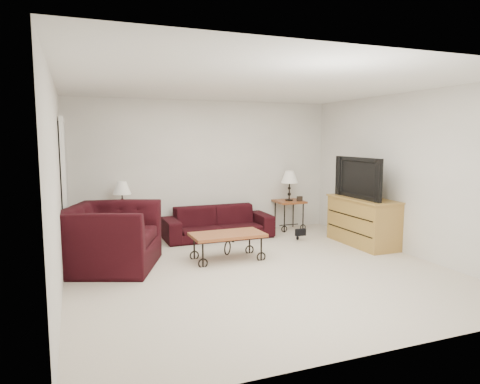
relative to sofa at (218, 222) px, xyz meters
name	(u,v)px	position (x,y,z in m)	size (l,w,h in m)	color
ground	(258,270)	(-0.08, -2.02, -0.28)	(5.00, 5.00, 0.00)	beige
wall_back	(206,168)	(-0.08, 0.48, 0.97)	(5.00, 0.02, 2.50)	white
wall_front	(383,207)	(-0.08, -4.52, 0.97)	(5.00, 0.02, 2.50)	white
wall_left	(57,187)	(-2.58, -2.02, 0.97)	(0.02, 5.00, 2.50)	white
wall_right	(407,174)	(2.42, -2.02, 0.97)	(0.02, 5.00, 2.50)	white
ceiling	(259,84)	(-0.08, -2.02, 2.22)	(5.00, 5.00, 0.00)	white
doorway	(64,191)	(-2.55, -0.37, 0.74)	(0.08, 0.94, 2.04)	black
sofa	(218,222)	(0.00, 0.00, 0.00)	(1.95, 0.76, 0.57)	black
side_table_left	(123,228)	(-1.65, 0.18, -0.02)	(0.49, 0.49, 0.54)	brown
side_table_right	(289,215)	(1.53, 0.18, 0.01)	(0.54, 0.54, 0.58)	brown
lamp_left	(122,197)	(-1.65, 0.18, 0.52)	(0.30, 0.30, 0.54)	black
lamp_right	(289,186)	(1.53, 0.18, 0.59)	(0.33, 0.33, 0.58)	black
photo_frame_left	(114,212)	(-1.80, 0.03, 0.30)	(0.11, 0.01, 0.09)	black
photo_frame_right	(300,199)	(1.68, 0.03, 0.35)	(0.12, 0.02, 0.10)	black
coffee_table	(228,247)	(-0.31, -1.40, -0.08)	(1.07, 0.58, 0.40)	brown
armchair	(111,237)	(-1.96, -1.18, 0.15)	(1.35, 1.18, 0.87)	black
throw_pillow	(122,231)	(-1.81, -1.23, 0.24)	(0.40, 0.10, 0.40)	#C46219
tv_stand	(363,221)	(2.15, -1.34, 0.12)	(0.56, 1.33, 0.80)	#9E703A
television	(363,178)	(2.13, -1.34, 0.86)	(1.20, 0.16, 0.69)	black
backpack	(298,229)	(1.28, -0.66, -0.09)	(0.30, 0.23, 0.39)	black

